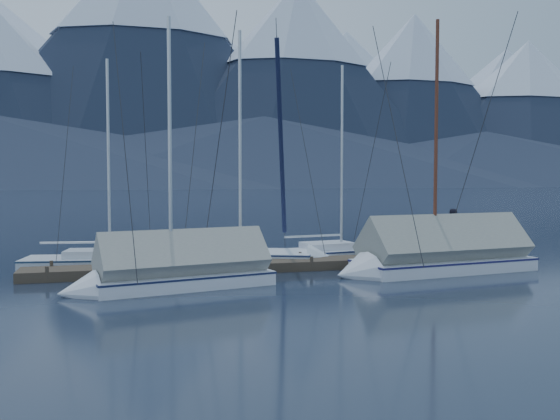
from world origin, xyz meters
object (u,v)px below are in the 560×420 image
object	(u,v)px
sailboat_covered_near	(431,258)
person	(454,231)
sailboat_covered_far	(167,274)
sailboat_open_right	(351,254)
sailboat_open_left	(122,263)
sailboat_open_mid	(254,259)

from	to	relation	value
sailboat_covered_near	person	size ratio (longest dim) A/B	5.54
sailboat_covered_near	sailboat_covered_far	bearing A→B (deg)	-175.80
sailboat_open_right	sailboat_covered_near	distance (m)	4.58
sailboat_open_right	sailboat_covered_far	distance (m)	9.57
sailboat_open_left	sailboat_covered_near	xyz separation A→B (m)	(10.64, -4.15, 0.35)
sailboat_open_left	person	distance (m)	13.25
sailboat_open_left	sailboat_open_right	distance (m)	9.38
sailboat_open_right	sailboat_open_mid	bearing A→B (deg)	-174.23
sailboat_open_left	sailboat_covered_near	distance (m)	11.42
sailboat_open_left	sailboat_covered_far	distance (m)	5.01
sailboat_open_right	person	xyz separation A→B (m)	(3.72, -1.92, 1.08)
sailboat_open_right	sailboat_covered_near	bearing A→B (deg)	-73.91
sailboat_covered_near	person	distance (m)	3.56
sailboat_covered_near	person	xyz separation A→B (m)	(2.45, 2.46, 0.74)
sailboat_open_mid	sailboat_covered_near	bearing A→B (deg)	-35.19
sailboat_open_mid	person	distance (m)	8.26
sailboat_open_left	person	bearing A→B (deg)	-7.31
sailboat_open_mid	person	xyz separation A→B (m)	(8.05, -1.48, 1.06)
sailboat_open_right	person	bearing A→B (deg)	-27.31
sailboat_covered_far	sailboat_open_right	bearing A→B (deg)	32.04
person	sailboat_open_mid	bearing A→B (deg)	88.34
sailboat_open_left	sailboat_open_right	size ratio (longest dim) A/B	0.97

